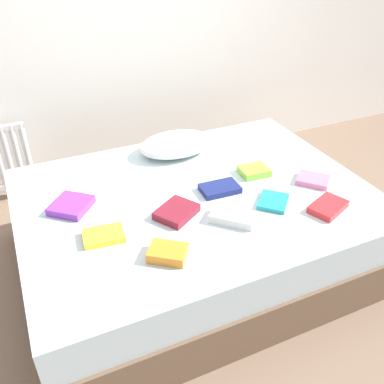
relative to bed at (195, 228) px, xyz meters
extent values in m
plane|color=#7F6651|center=(0.00, 0.00, -0.25)|extent=(8.00, 8.00, 0.00)
cube|color=brown|center=(0.00, 0.00, -0.11)|extent=(2.00, 1.50, 0.28)
cube|color=silver|center=(0.00, 0.00, 0.14)|extent=(1.96, 1.46, 0.22)
cylinder|color=white|center=(-0.95, 1.20, 0.11)|extent=(0.04, 0.04, 0.50)
cylinder|color=white|center=(-0.88, 1.20, 0.11)|extent=(0.04, 0.04, 0.50)
cylinder|color=white|center=(-0.82, 1.20, 0.11)|extent=(0.04, 0.04, 0.50)
ellipsoid|color=white|center=(0.09, 0.50, 0.32)|extent=(0.50, 0.33, 0.13)
cube|color=#8CC638|center=(0.42, 0.05, 0.27)|extent=(0.18, 0.15, 0.04)
cube|color=red|center=(0.58, -0.44, 0.27)|extent=(0.25, 0.21, 0.04)
cube|color=white|center=(0.07, -0.31, 0.28)|extent=(0.25, 0.24, 0.05)
cube|color=purple|center=(-0.67, 0.14, 0.27)|extent=(0.27, 0.27, 0.04)
cube|color=navy|center=(0.14, -0.03, 0.27)|extent=(0.23, 0.15, 0.03)
cube|color=yellow|center=(-0.58, -0.18, 0.27)|extent=(0.21, 0.16, 0.03)
cube|color=pink|center=(0.69, -0.18, 0.27)|extent=(0.23, 0.23, 0.03)
cube|color=maroon|center=(-0.18, -0.15, 0.27)|extent=(0.27, 0.25, 0.04)
cube|color=teal|center=(0.35, -0.27, 0.26)|extent=(0.23, 0.23, 0.02)
cube|color=orange|center=(-0.34, -0.43, 0.28)|extent=(0.22, 0.21, 0.05)
camera|label=1|loc=(-0.85, -1.82, 1.57)|focal=39.44mm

